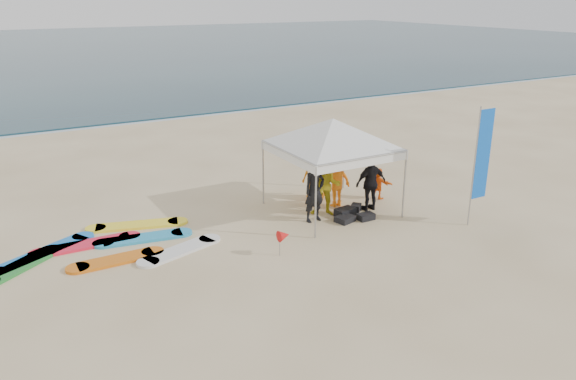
# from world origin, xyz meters

# --- Properties ---
(ground) EXTENTS (120.00, 120.00, 0.00)m
(ground) POSITION_xyz_m (0.00, 0.00, 0.00)
(ground) COLOR beige
(ground) RESTS_ON ground
(ocean) EXTENTS (160.00, 84.00, 0.08)m
(ocean) POSITION_xyz_m (0.00, 60.00, 0.04)
(ocean) COLOR #0C2633
(ocean) RESTS_ON ground
(shoreline_foam) EXTENTS (160.00, 1.20, 0.01)m
(shoreline_foam) POSITION_xyz_m (0.00, 18.20, 0.00)
(shoreline_foam) COLOR silver
(shoreline_foam) RESTS_ON ground
(person_black_a) EXTENTS (0.66, 0.46, 1.74)m
(person_black_a) POSITION_xyz_m (1.67, 3.00, 0.87)
(person_black_a) COLOR black
(person_black_a) RESTS_ON ground
(person_yellow) EXTENTS (1.06, 1.01, 1.73)m
(person_yellow) POSITION_xyz_m (2.19, 3.23, 0.86)
(person_yellow) COLOR gold
(person_yellow) RESTS_ON ground
(person_orange_a) EXTENTS (1.02, 0.59, 1.57)m
(person_orange_a) POSITION_xyz_m (2.84, 3.67, 0.78)
(person_orange_a) COLOR orange
(person_orange_a) RESTS_ON ground
(person_black_b) EXTENTS (0.99, 0.47, 1.64)m
(person_black_b) POSITION_xyz_m (3.52, 2.90, 0.82)
(person_black_b) COLOR black
(person_black_b) RESTS_ON ground
(person_orange_b) EXTENTS (0.85, 0.56, 1.71)m
(person_orange_b) POSITION_xyz_m (2.67, 4.50, 0.86)
(person_orange_b) COLOR orange
(person_orange_b) RESTS_ON ground
(person_seated) EXTENTS (0.57, 0.94, 0.97)m
(person_seated) POSITION_xyz_m (4.32, 3.57, 0.48)
(person_seated) COLOR orange
(person_seated) RESTS_ON ground
(canopy_tent) EXTENTS (4.09, 4.09, 3.08)m
(canopy_tent) POSITION_xyz_m (2.52, 3.44, 2.68)
(canopy_tent) COLOR #A5A5A8
(canopy_tent) RESTS_ON ground
(feather_flag) EXTENTS (0.55, 0.04, 3.24)m
(feather_flag) POSITION_xyz_m (5.38, 0.68, 1.91)
(feather_flag) COLOR #A5A5A8
(feather_flag) RESTS_ON ground
(marker_pennant) EXTENTS (0.28, 0.28, 0.64)m
(marker_pennant) POSITION_xyz_m (-0.09, 1.54, 0.49)
(marker_pennant) COLOR #A5A5A8
(marker_pennant) RESTS_ON ground
(gear_pile) EXTENTS (1.25, 1.05, 0.22)m
(gear_pile) POSITION_xyz_m (2.70, 2.69, 0.10)
(gear_pile) COLOR black
(gear_pile) RESTS_ON ground
(surfboard_spread) EXTENTS (5.28, 3.17, 0.07)m
(surfboard_spread) POSITION_xyz_m (-3.79, 4.04, 0.04)
(surfboard_spread) COLOR yellow
(surfboard_spread) RESTS_ON ground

